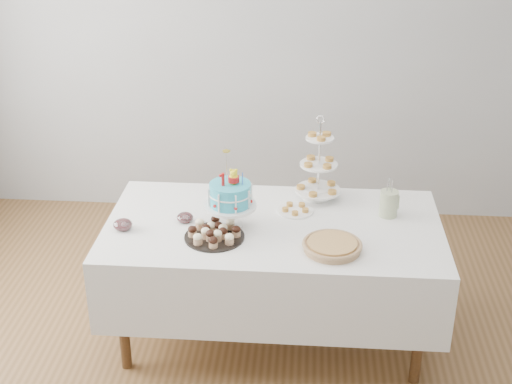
# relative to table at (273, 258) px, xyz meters

# --- Properties ---
(floor) EXTENTS (5.00, 5.00, 0.00)m
(floor) POSITION_rel_table_xyz_m (0.00, -0.30, -0.54)
(floor) COLOR brown
(floor) RESTS_ON ground
(walls) EXTENTS (5.04, 4.04, 2.70)m
(walls) POSITION_rel_table_xyz_m (0.00, -0.30, 0.81)
(walls) COLOR #9B9DA0
(walls) RESTS_ON floor
(table) EXTENTS (1.92, 1.02, 0.77)m
(table) POSITION_rel_table_xyz_m (0.00, 0.00, 0.00)
(table) COLOR white
(table) RESTS_ON floor
(birthday_cake) EXTENTS (0.29, 0.29, 0.45)m
(birthday_cake) POSITION_rel_table_xyz_m (-0.24, -0.04, 0.35)
(birthday_cake) COLOR white
(birthday_cake) RESTS_ON table
(cupcake_tray) EXTENTS (0.33, 0.33, 0.08)m
(cupcake_tray) POSITION_rel_table_xyz_m (-0.32, -0.18, 0.26)
(cupcake_tray) COLOR black
(cupcake_tray) RESTS_ON table
(pie) EXTENTS (0.32, 0.32, 0.05)m
(pie) POSITION_rel_table_xyz_m (0.33, -0.27, 0.26)
(pie) COLOR tan
(pie) RESTS_ON table
(tiered_stand) EXTENTS (0.28, 0.28, 0.54)m
(tiered_stand) POSITION_rel_table_xyz_m (0.25, 0.35, 0.45)
(tiered_stand) COLOR silver
(tiered_stand) RESTS_ON table
(plate_stack) EXTENTS (0.17, 0.17, 0.07)m
(plate_stack) POSITION_rel_table_xyz_m (0.24, 0.36, 0.26)
(plate_stack) COLOR white
(plate_stack) RESTS_ON table
(pastry_plate) EXTENTS (0.21, 0.21, 0.03)m
(pastry_plate) POSITION_rel_table_xyz_m (0.12, 0.17, 0.24)
(pastry_plate) COLOR white
(pastry_plate) RESTS_ON table
(jam_bowl_a) EXTENTS (0.11, 0.11, 0.06)m
(jam_bowl_a) POSITION_rel_table_xyz_m (-0.84, -0.13, 0.26)
(jam_bowl_a) COLOR silver
(jam_bowl_a) RESTS_ON table
(jam_bowl_b) EXTENTS (0.10, 0.10, 0.06)m
(jam_bowl_b) POSITION_rel_table_xyz_m (-0.51, -0.01, 0.25)
(jam_bowl_b) COLOR silver
(jam_bowl_b) RESTS_ON table
(utensil_pitcher) EXTENTS (0.11, 0.11, 0.24)m
(utensil_pitcher) POSITION_rel_table_xyz_m (0.66, 0.16, 0.31)
(utensil_pitcher) COLOR beige
(utensil_pitcher) RESTS_ON table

